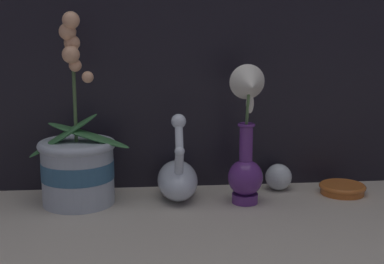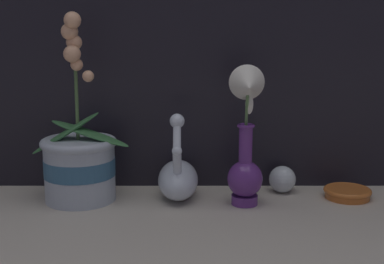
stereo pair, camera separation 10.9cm
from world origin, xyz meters
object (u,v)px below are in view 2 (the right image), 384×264
(swan_figurine, at_px, (178,177))
(glass_sphere, at_px, (282,179))
(amber_dish, at_px, (347,192))
(blue_vase, at_px, (246,145))
(orchid_potted_plant, at_px, (79,160))

(swan_figurine, bearing_deg, glass_sphere, 9.86)
(amber_dish, bearing_deg, blue_vase, -167.64)
(blue_vase, height_order, glass_sphere, blue_vase)
(orchid_potted_plant, height_order, amber_dish, orchid_potted_plant)
(swan_figurine, height_order, glass_sphere, swan_figurine)
(orchid_potted_plant, distance_m, swan_figurine, 0.24)
(blue_vase, relative_size, glass_sphere, 4.84)
(blue_vase, distance_m, amber_dish, 0.29)
(amber_dish, bearing_deg, orchid_potted_plant, -178.81)
(blue_vase, bearing_deg, swan_figurine, 160.47)
(glass_sphere, bearing_deg, orchid_potted_plant, -173.24)
(swan_figurine, bearing_deg, orchid_potted_plant, -176.73)
(swan_figurine, xyz_separation_m, amber_dish, (0.41, 0.00, -0.04))
(glass_sphere, bearing_deg, swan_figurine, -170.14)
(blue_vase, xyz_separation_m, amber_dish, (0.25, 0.06, -0.13))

